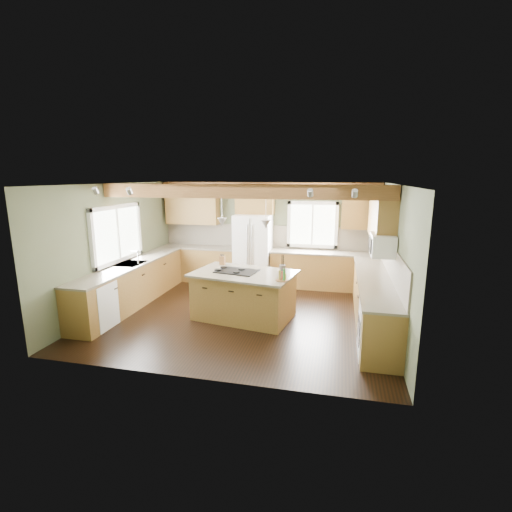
# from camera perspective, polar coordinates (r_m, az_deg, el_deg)

# --- Properties ---
(floor) EXTENTS (5.60, 5.60, 0.00)m
(floor) POSITION_cam_1_polar(r_m,az_deg,el_deg) (7.61, -1.92, -8.95)
(floor) COLOR black
(floor) RESTS_ON ground
(ceiling) EXTENTS (5.60, 5.60, 0.00)m
(ceiling) POSITION_cam_1_polar(r_m,az_deg,el_deg) (7.10, -2.08, 11.01)
(ceiling) COLOR silver
(ceiling) RESTS_ON wall_back
(wall_back) EXTENTS (5.60, 0.00, 5.60)m
(wall_back) POSITION_cam_1_polar(r_m,az_deg,el_deg) (9.65, 1.81, 3.59)
(wall_back) COLOR #50563D
(wall_back) RESTS_ON ground
(wall_left) EXTENTS (0.00, 5.00, 5.00)m
(wall_left) POSITION_cam_1_polar(r_m,az_deg,el_deg) (8.40, -20.80, 1.49)
(wall_left) COLOR #50563D
(wall_left) RESTS_ON ground
(wall_right) EXTENTS (0.00, 5.00, 5.00)m
(wall_right) POSITION_cam_1_polar(r_m,az_deg,el_deg) (7.08, 20.48, -0.38)
(wall_right) COLOR #50563D
(wall_right) RESTS_ON ground
(ceiling_beam) EXTENTS (5.55, 0.26, 0.26)m
(ceiling_beam) POSITION_cam_1_polar(r_m,az_deg,el_deg) (6.96, -2.38, 9.91)
(ceiling_beam) COLOR brown
(ceiling_beam) RESTS_ON ceiling
(soffit_trim) EXTENTS (5.55, 0.20, 0.10)m
(soffit_trim) POSITION_cam_1_polar(r_m,az_deg,el_deg) (9.44, 1.74, 10.96)
(soffit_trim) COLOR brown
(soffit_trim) RESTS_ON ceiling
(backsplash_back) EXTENTS (5.58, 0.03, 0.58)m
(backsplash_back) POSITION_cam_1_polar(r_m,az_deg,el_deg) (9.65, 1.79, 3.05)
(backsplash_back) COLOR brown
(backsplash_back) RESTS_ON wall_back
(backsplash_right) EXTENTS (0.03, 3.70, 0.58)m
(backsplash_right) POSITION_cam_1_polar(r_m,az_deg,el_deg) (7.15, 20.26, -0.99)
(backsplash_right) COLOR brown
(backsplash_right) RESTS_ON wall_right
(base_cab_back_left) EXTENTS (2.02, 0.60, 0.88)m
(base_cab_back_left) POSITION_cam_1_polar(r_m,az_deg,el_deg) (10.03, -8.66, -1.22)
(base_cab_back_left) COLOR brown
(base_cab_back_left) RESTS_ON floor
(counter_back_left) EXTENTS (2.06, 0.64, 0.04)m
(counter_back_left) POSITION_cam_1_polar(r_m,az_deg,el_deg) (9.93, -8.74, 1.36)
(counter_back_left) COLOR #4D4338
(counter_back_left) RESTS_ON base_cab_back_left
(base_cab_back_right) EXTENTS (2.62, 0.60, 0.88)m
(base_cab_back_right) POSITION_cam_1_polar(r_m,az_deg,el_deg) (9.36, 10.41, -2.26)
(base_cab_back_right) COLOR brown
(base_cab_back_right) RESTS_ON floor
(counter_back_right) EXTENTS (2.66, 0.64, 0.04)m
(counter_back_right) POSITION_cam_1_polar(r_m,az_deg,el_deg) (9.25, 10.52, 0.50)
(counter_back_right) COLOR #4D4338
(counter_back_right) RESTS_ON base_cab_back_right
(base_cab_left) EXTENTS (0.60, 3.70, 0.88)m
(base_cab_left) POSITION_cam_1_polar(r_m,az_deg,el_deg) (8.47, -18.48, -4.24)
(base_cab_left) COLOR brown
(base_cab_left) RESTS_ON floor
(counter_left) EXTENTS (0.64, 3.74, 0.04)m
(counter_left) POSITION_cam_1_polar(r_m,az_deg,el_deg) (8.36, -18.69, -1.21)
(counter_left) COLOR #4D4338
(counter_left) RESTS_ON base_cab_left
(base_cab_right) EXTENTS (0.60, 3.70, 0.88)m
(base_cab_right) POSITION_cam_1_polar(r_m,az_deg,el_deg) (7.32, 17.59, -6.77)
(base_cab_right) COLOR brown
(base_cab_right) RESTS_ON floor
(counter_right) EXTENTS (0.64, 3.74, 0.04)m
(counter_right) POSITION_cam_1_polar(r_m,az_deg,el_deg) (7.19, 17.82, -3.29)
(counter_right) COLOR #4D4338
(counter_right) RESTS_ON base_cab_right
(upper_cab_back_left) EXTENTS (1.40, 0.35, 0.90)m
(upper_cab_back_left) POSITION_cam_1_polar(r_m,az_deg,el_deg) (9.98, -9.75, 7.47)
(upper_cab_back_left) COLOR brown
(upper_cab_back_left) RESTS_ON wall_back
(upper_cab_over_fridge) EXTENTS (0.96, 0.35, 0.70)m
(upper_cab_over_fridge) POSITION_cam_1_polar(r_m,az_deg,el_deg) (9.45, -0.17, 8.60)
(upper_cab_over_fridge) COLOR brown
(upper_cab_over_fridge) RESTS_ON wall_back
(upper_cab_right) EXTENTS (0.35, 2.20, 0.90)m
(upper_cab_right) POSITION_cam_1_polar(r_m,az_deg,el_deg) (7.84, 18.74, 5.73)
(upper_cab_right) COLOR brown
(upper_cab_right) RESTS_ON wall_right
(upper_cab_back_corner) EXTENTS (0.90, 0.35, 0.90)m
(upper_cab_back_corner) POSITION_cam_1_polar(r_m,az_deg,el_deg) (9.23, 15.87, 6.81)
(upper_cab_back_corner) COLOR brown
(upper_cab_back_corner) RESTS_ON wall_back
(window_left) EXTENTS (0.04, 1.60, 1.05)m
(window_left) POSITION_cam_1_polar(r_m,az_deg,el_deg) (8.39, -20.63, 3.22)
(window_left) COLOR white
(window_left) RESTS_ON wall_left
(window_back) EXTENTS (1.10, 0.04, 1.00)m
(window_back) POSITION_cam_1_polar(r_m,az_deg,el_deg) (9.44, 8.68, 4.80)
(window_back) COLOR white
(window_back) RESTS_ON wall_back
(sink) EXTENTS (0.50, 0.65, 0.03)m
(sink) POSITION_cam_1_polar(r_m,az_deg,el_deg) (8.36, -18.69, -1.18)
(sink) COLOR #262628
(sink) RESTS_ON counter_left
(faucet) EXTENTS (0.02, 0.02, 0.28)m
(faucet) POSITION_cam_1_polar(r_m,az_deg,el_deg) (8.24, -17.69, -0.27)
(faucet) COLOR #B2B2B7
(faucet) RESTS_ON sink
(dishwasher) EXTENTS (0.60, 0.60, 0.84)m
(dishwasher) POSITION_cam_1_polar(r_m,az_deg,el_deg) (7.45, -23.58, -6.98)
(dishwasher) COLOR white
(dishwasher) RESTS_ON floor
(oven) EXTENTS (0.60, 0.72, 0.84)m
(oven) POSITION_cam_1_polar(r_m,az_deg,el_deg) (6.11, 18.43, -10.76)
(oven) COLOR white
(oven) RESTS_ON floor
(microwave) EXTENTS (0.40, 0.70, 0.38)m
(microwave) POSITION_cam_1_polar(r_m,az_deg,el_deg) (6.96, 18.89, 1.63)
(microwave) COLOR white
(microwave) RESTS_ON wall_right
(pendant_left) EXTENTS (0.18, 0.18, 0.16)m
(pendant_left) POSITION_cam_1_polar(r_m,az_deg,el_deg) (7.20, -5.24, 5.23)
(pendant_left) COLOR #B2B2B7
(pendant_left) RESTS_ON ceiling
(pendant_right) EXTENTS (0.18, 0.18, 0.16)m
(pendant_right) POSITION_cam_1_polar(r_m,az_deg,el_deg) (6.82, 1.52, 4.90)
(pendant_right) COLOR #B2B2B7
(pendant_right) RESTS_ON ceiling
(refrigerator) EXTENTS (0.90, 0.74, 1.80)m
(refrigerator) POSITION_cam_1_polar(r_m,az_deg,el_deg) (9.41, -0.45, 0.91)
(refrigerator) COLOR white
(refrigerator) RESTS_ON floor
(island) EXTENTS (1.97, 1.39, 0.88)m
(island) POSITION_cam_1_polar(r_m,az_deg,el_deg) (7.32, -1.86, -6.18)
(island) COLOR brown
(island) RESTS_ON floor
(island_top) EXTENTS (2.11, 1.53, 0.04)m
(island_top) POSITION_cam_1_polar(r_m,az_deg,el_deg) (7.19, -1.89, -2.70)
(island_top) COLOR #4D4338
(island_top) RESTS_ON island
(cooktop) EXTENTS (0.86, 0.65, 0.02)m
(cooktop) POSITION_cam_1_polar(r_m,az_deg,el_deg) (7.24, -2.98, -2.35)
(cooktop) COLOR black
(cooktop) RESTS_ON island_top
(knife_block) EXTENTS (0.12, 0.09, 0.18)m
(knife_block) POSITION_cam_1_polar(r_m,az_deg,el_deg) (7.81, -5.19, -0.67)
(knife_block) COLOR brown
(knife_block) RESTS_ON island_top
(utensil_crock) EXTENTS (0.15, 0.15, 0.16)m
(utensil_crock) POSITION_cam_1_polar(r_m,az_deg,el_deg) (7.13, 4.10, -2.01)
(utensil_crock) COLOR #453C37
(utensil_crock) RESTS_ON island_top
(bottle_tray) EXTENTS (0.28, 0.28, 0.21)m
(bottle_tray) POSITION_cam_1_polar(r_m,az_deg,el_deg) (6.62, 4.02, -2.93)
(bottle_tray) COLOR brown
(bottle_tray) RESTS_ON island_top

